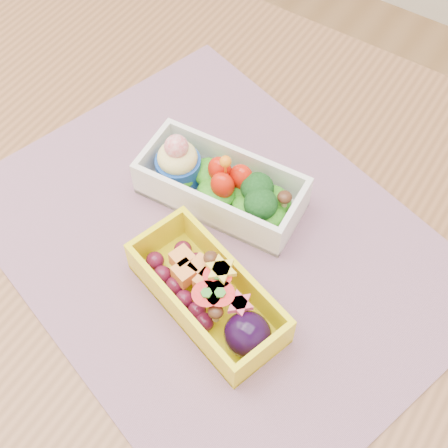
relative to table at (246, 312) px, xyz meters
The scene contains 5 objects.
ground 0.65m from the table, ahead, with size 3.00×3.00×0.00m, color olive.
table is the anchor object (origin of this frame).
placemat 0.11m from the table, 168.06° to the left, with size 0.51×0.39×0.00m, color gray.
bento_white 0.16m from the table, 141.02° to the left, with size 0.19×0.10×0.08m.
bento_yellow 0.14m from the table, 101.98° to the right, with size 0.19×0.12×0.06m.
Camera 1 is at (0.15, -0.28, 1.33)m, focal length 49.86 mm.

